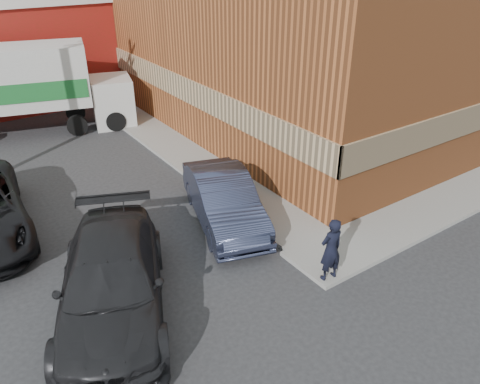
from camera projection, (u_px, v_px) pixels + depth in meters
ground at (294, 249)px, 13.14m from camera, size 90.00×90.00×0.00m
brick_building at (313, 14)px, 21.71m from camera, size 14.25×18.25×9.36m
sidewalk_south at (476, 189)px, 16.22m from camera, size 16.00×1.80×0.12m
sidewalk_west at (167, 143)px, 19.94m from camera, size 1.80×18.00×0.12m
man at (331, 250)px, 11.46m from camera, size 0.66×0.47×1.72m
sedan at (224, 200)px, 14.08m from camera, size 2.97×4.99×1.55m
suv_b at (112, 282)px, 10.60m from camera, size 4.43×6.19×1.67m
box_truck at (35, 84)px, 20.31m from camera, size 8.04×4.22×3.81m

